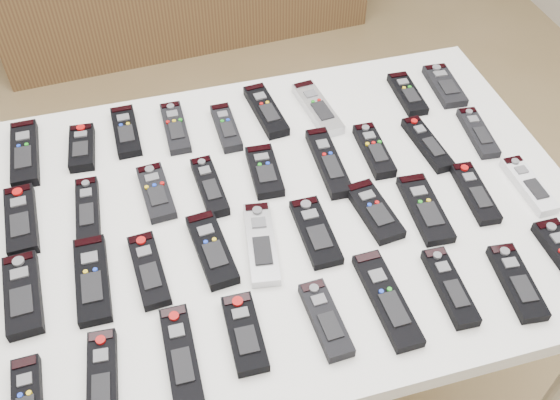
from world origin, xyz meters
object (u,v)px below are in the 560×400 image
object	(u,v)px
remote_22	(261,243)
remote_24	(374,211)
remote_17	(478,133)
remote_35	(517,282)
remote_2	(126,131)
remote_25	(425,209)
remote_34	(450,287)
remote_1	(82,148)
remote_13	(265,171)
remote_14	(328,162)
remote_29	(102,380)
remote_15	(374,150)
remote_5	(266,111)
remote_19	(92,279)
remote_23	(315,232)
remote_31	(245,333)
remote_26	(475,193)
remote_10	(88,210)
remote_12	(210,186)
remote_9	(21,220)
remote_16	(427,144)
remote_3	(175,128)
remote_4	(226,128)
remote_18	(23,294)
table	(280,225)
remote_8	(444,86)
remote_27	(529,185)
remote_11	(156,192)
remote_20	(149,270)
remote_7	(407,94)
remote_30	(181,355)
remote_21	(212,249)
remote_33	(387,299)
remote_32	(326,319)
remote_6	(317,108)
remote_0	(25,153)

from	to	relation	value
remote_22	remote_24	size ratio (longest dim) A/B	1.24
remote_17	remote_24	size ratio (longest dim) A/B	1.02
remote_35	remote_2	bearing A→B (deg)	142.21
remote_25	remote_34	distance (m)	0.20
remote_1	remote_13	world-z (taller)	remote_1
remote_1	remote_14	size ratio (longest dim) A/B	0.67
remote_29	remote_15	bearing A→B (deg)	36.64
remote_5	remote_19	world-z (taller)	remote_5
remote_23	remote_31	size ratio (longest dim) A/B	1.13
remote_13	remote_26	size ratio (longest dim) A/B	0.88
remote_10	remote_12	size ratio (longest dim) A/B	1.03
remote_9	remote_17	world-z (taller)	remote_9
remote_2	remote_5	distance (m)	0.33
remote_16	remote_35	bearing A→B (deg)	-94.03
remote_3	remote_4	size ratio (longest dim) A/B	1.11
remote_1	remote_18	world-z (taller)	same
remote_5	remote_12	distance (m)	0.28
table	remote_8	bearing A→B (deg)	28.68
remote_8	remote_22	world-z (taller)	same
remote_22	remote_27	xyz separation A→B (m)	(0.59, 0.00, 0.00)
remote_35	remote_31	bearing A→B (deg)	-177.42
remote_16	remote_29	world-z (taller)	same
remote_11	remote_20	bearing A→B (deg)	-105.84
remote_7	remote_30	bearing A→B (deg)	-137.38
remote_16	remote_17	size ratio (longest dim) A/B	1.09
remote_23	remote_31	xyz separation A→B (m)	(-0.19, -0.19, 0.00)
remote_8	remote_17	world-z (taller)	remote_8
remote_21	remote_2	bearing A→B (deg)	101.95
remote_1	remote_5	xyz separation A→B (m)	(0.43, 0.02, -0.00)
remote_26	remote_19	bearing A→B (deg)	-174.74
remote_7	remote_8	bearing A→B (deg)	5.53
remote_33	remote_7	bearing A→B (deg)	61.46
remote_30	remote_12	bearing A→B (deg)	72.35
remote_19	remote_31	distance (m)	0.31
remote_3	remote_31	xyz separation A→B (m)	(0.03, -0.58, 0.00)
remote_14	remote_32	world-z (taller)	remote_14
remote_27	remote_2	bearing A→B (deg)	152.93
table	remote_4	xyz separation A→B (m)	(-0.06, 0.26, 0.07)
remote_14	remote_23	world-z (taller)	remote_14
remote_4	remote_24	xyz separation A→B (m)	(0.24, -0.34, 0.00)
remote_26	remote_21	bearing A→B (deg)	-175.43
remote_11	remote_26	xyz separation A→B (m)	(0.65, -0.18, 0.00)
remote_11	remote_27	world-z (taller)	same
remote_17	remote_35	distance (m)	0.42
remote_6	remote_13	bearing A→B (deg)	-141.74
remote_12	remote_35	world-z (taller)	remote_12
remote_35	remote_27	bearing A→B (deg)	60.54
remote_0	remote_25	world-z (taller)	remote_0
remote_25	remote_0	bearing A→B (deg)	156.91
remote_14	remote_18	world-z (taller)	same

